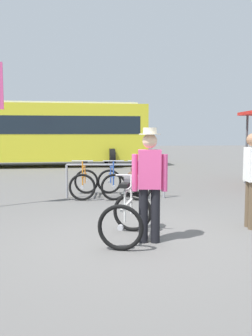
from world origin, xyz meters
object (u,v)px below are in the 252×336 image
object	(u,v)px
racked_bike_orange	(84,183)
racked_bike_blue	(112,183)
racked_bike_black	(139,183)
person_with_featured_bike	(150,180)
featured_bicycle	(128,207)
bus_distant	(43,131)

from	to	relation	value
racked_bike_orange	racked_bike_blue	size ratio (longest dim) A/B	0.97
racked_bike_blue	racked_bike_black	distance (m)	0.70
racked_bike_blue	person_with_featured_bike	xyz separation A→B (m)	(0.40, -3.94, 0.58)
racked_bike_blue	person_with_featured_bike	bearing A→B (deg)	-84.20
racked_bike_black	person_with_featured_bike	distance (m)	3.95
racked_bike_orange	featured_bicycle	distance (m)	3.82
featured_bicycle	racked_bike_black	bearing A→B (deg)	80.79
racked_bike_blue	bus_distant	bearing A→B (deg)	108.58
racked_bike_orange	person_with_featured_bike	world-z (taller)	person_with_featured_bike
racked_bike_blue	racked_bike_black	world-z (taller)	same
person_with_featured_bike	bus_distant	world-z (taller)	bus_distant
racked_bike_orange	bus_distant	distance (m)	9.20
racked_bike_black	featured_bicycle	world-z (taller)	featured_bicycle
racked_bike_blue	bus_distant	world-z (taller)	bus_distant
racked_bike_black	bus_distant	size ratio (longest dim) A/B	0.12
featured_bicycle	racked_bike_orange	bearing A→B (deg)	102.21
racked_bike_black	racked_bike_blue	bearing A→B (deg)	176.17
racked_bike_blue	featured_bicycle	bearing A→B (deg)	-88.31
featured_bicycle	person_with_featured_bike	distance (m)	0.61
racked_bike_orange	racked_bike_black	xyz separation A→B (m)	(1.40, -0.09, 0.00)
racked_bike_blue	racked_bike_black	size ratio (longest dim) A/B	0.99
racked_bike_orange	bus_distant	xyz separation A→B (m)	(-2.28, 8.81, 1.37)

